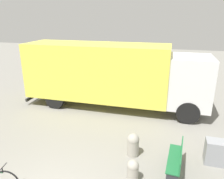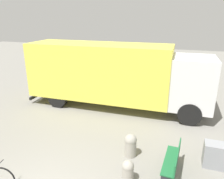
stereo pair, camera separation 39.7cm
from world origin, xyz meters
name	(u,v)px [view 1 (the left image)]	position (x,y,z in m)	size (l,w,h in m)	color
delivery_truck	(112,73)	(-0.06, 7.04, 1.88)	(9.53, 2.48, 3.36)	#EAE04C
park_bench	(177,159)	(3.37, 2.47, 0.50)	(0.49, 1.59, 0.90)	#1E6638
bollard_near_bench	(133,170)	(2.13, 1.73, 0.38)	(0.36, 0.36, 0.72)	#9E998C
bollard_far_bench	(133,144)	(1.89, 3.00, 0.45)	(0.43, 0.43, 0.84)	#9E998C
utility_box	(215,152)	(4.61, 3.34, 0.42)	(0.67, 0.50, 0.84)	gray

